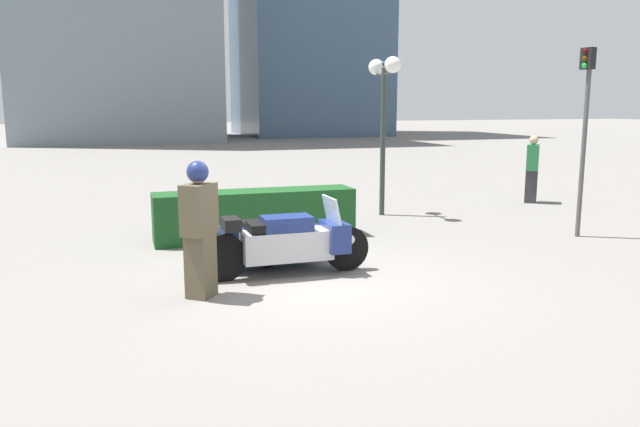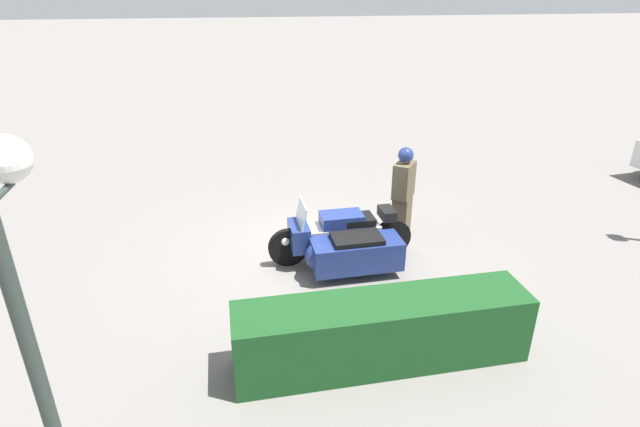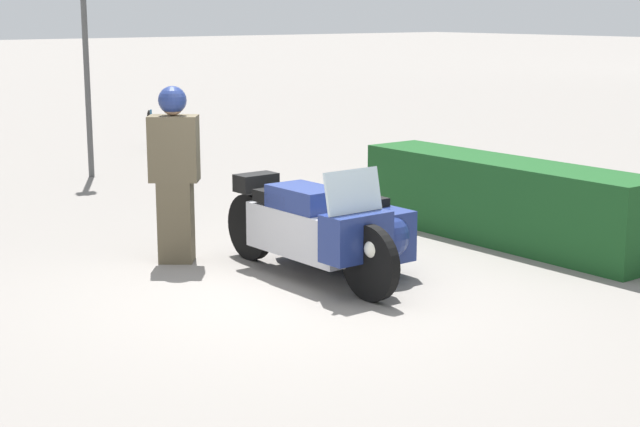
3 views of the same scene
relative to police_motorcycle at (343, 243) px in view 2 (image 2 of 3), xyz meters
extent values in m
plane|color=slate|center=(0.28, -0.66, -0.48)|extent=(160.00, 160.00, 0.00)
cylinder|color=black|center=(0.93, -0.29, -0.13)|extent=(0.70, 0.11, 0.70)
cylinder|color=black|center=(-0.99, -0.31, -0.13)|extent=(0.70, 0.11, 0.70)
cylinder|color=black|center=(-0.22, 0.28, -0.21)|extent=(0.55, 0.11, 0.55)
cube|color=#B7B7BC|center=(-0.03, -0.30, -0.01)|extent=(1.36, 0.49, 0.45)
cube|color=navy|center=(-0.03, -0.30, 0.31)|extent=(0.74, 0.46, 0.24)
cube|color=black|center=(-0.34, -0.30, 0.29)|extent=(0.55, 0.46, 0.12)
cube|color=navy|center=(0.73, -0.29, 0.08)|extent=(0.33, 0.65, 0.44)
cube|color=silver|center=(0.68, -0.29, 0.49)|extent=(0.12, 0.62, 0.40)
sphere|color=white|center=(0.98, -0.29, 0.01)|extent=(0.18, 0.18, 0.18)
cube|color=navy|center=(-0.16, 0.28, -0.07)|extent=(1.53, 0.65, 0.50)
sphere|color=navy|center=(0.49, 0.29, -0.04)|extent=(0.47, 0.47, 0.48)
cube|color=black|center=(-0.16, 0.28, 0.22)|extent=(0.85, 0.54, 0.09)
cube|color=black|center=(-0.87, -0.31, 0.36)|extent=(0.24, 0.43, 0.18)
cube|color=brown|center=(-1.40, -0.96, -0.05)|extent=(0.46, 0.46, 0.86)
cube|color=brown|center=(-1.40, -0.96, 0.71)|extent=(0.55, 0.58, 0.68)
sphere|color=tan|center=(-1.40, -0.96, 1.17)|extent=(0.23, 0.23, 0.23)
sphere|color=navy|center=(-1.40, -0.96, 1.21)|extent=(0.29, 0.29, 0.29)
cube|color=#19471E|center=(0.07, 2.44, -0.02)|extent=(3.83, 0.80, 0.94)
cylinder|color=#2D3833|center=(3.43, 4.09, 1.20)|extent=(0.12, 0.12, 3.37)
sphere|color=white|center=(3.43, 3.63, 2.92)|extent=(0.36, 0.36, 0.36)
camera|label=1|loc=(-2.36, -9.15, 2.09)|focal=35.00mm
camera|label=2|loc=(1.88, 7.42, 4.05)|focal=28.00mm
camera|label=3|loc=(7.43, -5.89, 2.11)|focal=55.00mm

